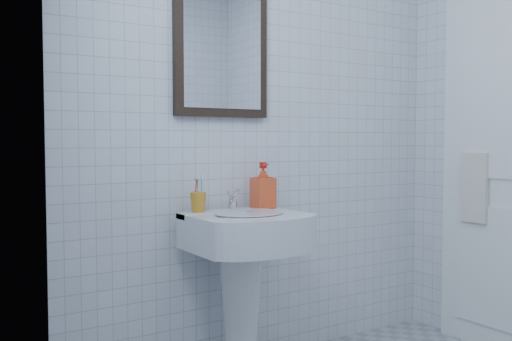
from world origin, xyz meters
TOP-DOWN VIEW (x-y plane):
  - wall_back at (0.00, 1.20)m, footprint 2.20×0.02m
  - wall_left at (-1.10, 0.00)m, footprint 0.02×2.40m
  - washbasin at (-0.28, 0.98)m, footprint 0.52×0.38m
  - faucet at (-0.28, 1.08)m, footprint 0.04×0.09m
  - toothbrush_cup at (-0.45, 1.10)m, footprint 0.08×0.08m
  - soap_dispenser at (-0.10, 1.08)m, footprint 0.10×0.11m
  - wall_mirror at (-0.28, 1.18)m, footprint 0.50×0.04m
  - bathroom_door at (1.08, 0.55)m, footprint 0.04×0.80m
  - towel_ring at (1.06, 0.73)m, footprint 0.01×0.18m
  - hand_towel at (1.04, 0.73)m, footprint 0.03×0.16m

SIDE VIEW (x-z plane):
  - washbasin at x=-0.28m, z-range 0.14..0.94m
  - faucet at x=-0.28m, z-range 0.79..0.89m
  - toothbrush_cup at x=-0.45m, z-range 0.80..0.89m
  - hand_towel at x=1.04m, z-range 0.68..1.06m
  - soap_dispenser at x=-0.10m, z-range 0.80..1.02m
  - bathroom_door at x=1.08m, z-range 0.00..2.00m
  - towel_ring at x=1.06m, z-range 0.96..1.14m
  - wall_back at x=0.00m, z-range 0.00..2.50m
  - wall_left at x=-1.10m, z-range 0.00..2.50m
  - wall_mirror at x=-0.28m, z-range 1.24..1.86m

